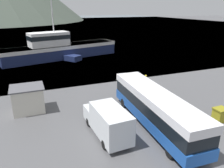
{
  "coord_description": "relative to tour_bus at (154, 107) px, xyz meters",
  "views": [
    {
      "loc": [
        -11.28,
        -5.92,
        9.77
      ],
      "look_at": [
        -3.16,
        14.39,
        2.0
      ],
      "focal_mm": 35.0,
      "sensor_mm": 36.0,
      "label": 1
    }
  ],
  "objects": [
    {
      "name": "water_surface",
      "position": [
        1.69,
        132.13,
        -1.74
      ],
      "size": [
        240.0,
        240.0,
        0.0
      ],
      "primitive_type": "plane",
      "color": "slate",
      "rests_on": "ground"
    },
    {
      "name": "mooring_bollard",
      "position": [
        5.61,
        11.01,
        -1.31
      ],
      "size": [
        0.33,
        0.33,
        0.8
      ],
      "color": "#B29919",
      "rests_on": "ground"
    },
    {
      "name": "small_boat",
      "position": [
        -2.44,
        28.26,
        -1.23
      ],
      "size": [
        5.56,
        6.71,
        1.02
      ],
      "rotation": [
        0.0,
        0.0,
        3.75
      ],
      "color": "#19234C",
      "rests_on": "water_surface"
    },
    {
      "name": "tour_bus",
      "position": [
        0.0,
        0.0,
        0.0
      ],
      "size": [
        3.08,
        12.26,
        3.07
      ],
      "rotation": [
        0.0,
        0.0,
        -0.05
      ],
      "color": "#194799",
      "rests_on": "ground"
    },
    {
      "name": "dock_kiosk",
      "position": [
        -9.94,
        6.89,
        -0.45
      ],
      "size": [
        3.12,
        2.69,
        2.56
      ],
      "color": "beige",
      "rests_on": "ground"
    },
    {
      "name": "delivery_van",
      "position": [
        -4.29,
        -0.1,
        -0.39
      ],
      "size": [
        2.29,
        5.9,
        2.57
      ],
      "rotation": [
        0.0,
        0.0,
        0.05
      ],
      "color": "silver",
      "rests_on": "ground"
    },
    {
      "name": "storage_bin",
      "position": [
        5.96,
        -1.58,
        -1.12
      ],
      "size": [
        1.19,
        1.05,
        1.22
      ],
      "color": "olive",
      "rests_on": "ground"
    },
    {
      "name": "fishing_boat",
      "position": [
        -3.37,
        29.67,
        0.24
      ],
      "size": [
        23.62,
        10.02,
        11.09
      ],
      "rotation": [
        0.0,
        0.0,
        4.95
      ],
      "color": "#19234C",
      "rests_on": "water_surface"
    }
  ]
}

